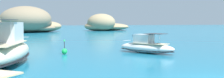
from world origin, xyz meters
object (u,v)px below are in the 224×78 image
(islet_large, at_px, (26,22))
(motorboat_white, at_px, (146,47))
(channel_buoy, at_px, (64,51))
(motorboat_cream, at_px, (3,51))
(islet_small, at_px, (104,25))

(islet_large, height_order, motorboat_white, islet_large)
(channel_buoy, bearing_deg, motorboat_white, -8.89)
(motorboat_white, bearing_deg, motorboat_cream, -162.16)
(islet_small, distance_m, motorboat_cream, 74.90)
(islet_large, distance_m, motorboat_cream, 63.24)
(motorboat_white, xyz_separation_m, motorboat_cream, (-13.24, -4.26, 0.42))
(motorboat_white, distance_m, motorboat_cream, 13.91)
(motorboat_cream, bearing_deg, channel_buoy, 47.29)
(islet_large, bearing_deg, islet_small, 15.58)
(islet_large, relative_size, motorboat_cream, 2.09)
(motorboat_cream, bearing_deg, islet_small, 69.81)
(motorboat_white, relative_size, motorboat_cream, 0.57)
(islet_large, bearing_deg, motorboat_white, -77.75)
(motorboat_white, height_order, channel_buoy, motorboat_white)
(islet_small, relative_size, motorboat_cream, 1.76)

